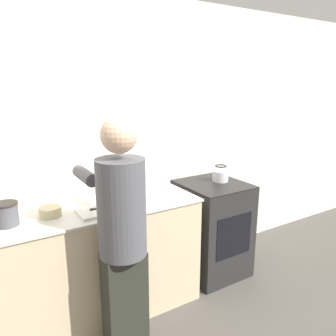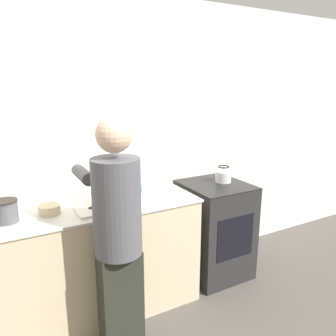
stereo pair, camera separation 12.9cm
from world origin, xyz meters
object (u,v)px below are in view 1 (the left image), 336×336
(oven, at_px, (212,228))
(kettle, at_px, (220,175))
(cutting_board, at_px, (105,210))
(bowl_prep, at_px, (135,190))
(knife, at_px, (107,208))
(person, at_px, (122,232))
(canister_jar, at_px, (6,214))

(oven, bearing_deg, kettle, 12.95)
(cutting_board, distance_m, kettle, 1.26)
(cutting_board, relative_size, bowl_prep, 3.20)
(knife, bearing_deg, person, -82.63)
(person, height_order, canister_jar, person)
(oven, height_order, cutting_board, cutting_board)
(knife, bearing_deg, cutting_board, -160.30)
(person, distance_m, cutting_board, 0.36)
(person, distance_m, bowl_prep, 0.75)
(kettle, relative_size, bowl_prep, 1.28)
(oven, distance_m, person, 1.35)
(kettle, bearing_deg, cutting_board, -172.62)
(oven, relative_size, canister_jar, 5.85)
(person, bearing_deg, bowl_prep, 57.56)
(person, relative_size, knife, 6.43)
(bowl_prep, xyz_separation_m, canister_jar, (-1.02, -0.18, 0.05))
(kettle, xyz_separation_m, bowl_prep, (-0.88, 0.11, -0.04))
(cutting_board, height_order, bowl_prep, bowl_prep)
(knife, height_order, bowl_prep, bowl_prep)
(cutting_board, bearing_deg, person, -93.94)
(knife, relative_size, canister_jar, 1.63)
(person, xyz_separation_m, knife, (0.04, 0.36, 0.04))
(oven, xyz_separation_m, canister_jar, (-1.80, -0.04, 0.55))
(person, bearing_deg, canister_jar, 143.79)
(cutting_board, bearing_deg, kettle, 7.38)
(kettle, bearing_deg, oven, -167.05)
(oven, xyz_separation_m, person, (-1.18, -0.50, 0.45))
(oven, xyz_separation_m, knife, (-1.14, -0.14, 0.49))
(person, bearing_deg, knife, 83.99)
(person, xyz_separation_m, bowl_prep, (0.40, 0.63, 0.04))
(oven, xyz_separation_m, cutting_board, (-1.15, -0.14, 0.48))
(person, height_order, kettle, person)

